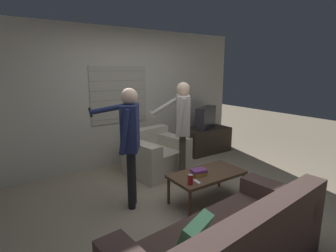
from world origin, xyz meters
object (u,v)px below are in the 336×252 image
at_px(book_stack, 199,172).
at_px(person_right_standing, 182,121).
at_px(tv, 206,118).
at_px(couch_blue, 228,249).
at_px(person_left_standing, 129,134).
at_px(armchair_beige, 156,155).
at_px(spare_remote, 197,182).
at_px(coffee_table, 207,176).
at_px(soda_can, 190,179).

bearing_deg(book_stack, person_right_standing, 70.73).
xyz_separation_m(tv, person_right_standing, (-1.40, -0.99, 0.25)).
relative_size(couch_blue, tv, 2.92).
distance_m(tv, person_right_standing, 1.73).
bearing_deg(book_stack, person_left_standing, 149.68).
relative_size(armchair_beige, book_stack, 4.90).
relative_size(tv, spare_remote, 5.36).
distance_m(person_left_standing, spare_remote, 1.05).
height_order(person_left_standing, spare_remote, person_left_standing).
distance_m(coffee_table, tv, 2.31).
distance_m(person_right_standing, soda_can, 1.15).
bearing_deg(armchair_beige, soda_can, 65.70).
bearing_deg(coffee_table, spare_remote, -151.45).
xyz_separation_m(tv, book_stack, (-1.65, -1.70, -0.31)).
bearing_deg(tv, coffee_table, 21.80).
bearing_deg(coffee_table, soda_can, -160.03).
bearing_deg(person_right_standing, tv, -20.04).
relative_size(coffee_table, spare_remote, 7.76).
bearing_deg(armchair_beige, person_right_standing, 93.70).
height_order(tv, person_right_standing, person_right_standing).
distance_m(coffee_table, spare_remote, 0.38).
xyz_separation_m(armchair_beige, soda_can, (-0.38, -1.45, 0.16)).
height_order(armchair_beige, coffee_table, armchair_beige).
xyz_separation_m(armchair_beige, book_stack, (-0.11, -1.29, 0.14)).
height_order(couch_blue, person_left_standing, person_left_standing).
xyz_separation_m(tv, soda_can, (-1.92, -1.86, -0.29)).
xyz_separation_m(armchair_beige, coffee_table, (0.03, -1.30, 0.06)).
bearing_deg(soda_can, book_stack, 30.58).
bearing_deg(person_right_standing, book_stack, -164.55).
xyz_separation_m(coffee_table, book_stack, (-0.14, 0.01, 0.08)).
xyz_separation_m(person_left_standing, person_right_standing, (1.03, 0.25, 0.02)).
bearing_deg(book_stack, coffee_table, -4.19).
bearing_deg(person_left_standing, couch_blue, -141.59).
distance_m(tv, person_left_standing, 2.74).
xyz_separation_m(coffee_table, spare_remote, (-0.33, -0.18, 0.05)).
xyz_separation_m(book_stack, spare_remote, (-0.19, -0.19, -0.03)).
relative_size(couch_blue, armchair_beige, 1.98).
xyz_separation_m(person_right_standing, soda_can, (-0.52, -0.87, -0.54)).
xyz_separation_m(person_left_standing, spare_remote, (0.60, -0.65, -0.57)).
bearing_deg(armchair_beige, spare_remote, 69.18).
height_order(person_right_standing, book_stack, person_right_standing).
bearing_deg(couch_blue, soda_can, 63.78).
distance_m(soda_can, spare_remote, 0.10).
distance_m(tv, soda_can, 2.69).
distance_m(book_stack, soda_can, 0.32).
xyz_separation_m(couch_blue, coffee_table, (0.80, 1.15, 0.08)).
distance_m(coffee_table, book_stack, 0.16).
bearing_deg(spare_remote, coffee_table, 36.41).
height_order(person_left_standing, book_stack, person_left_standing).
height_order(armchair_beige, spare_remote, armchair_beige).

